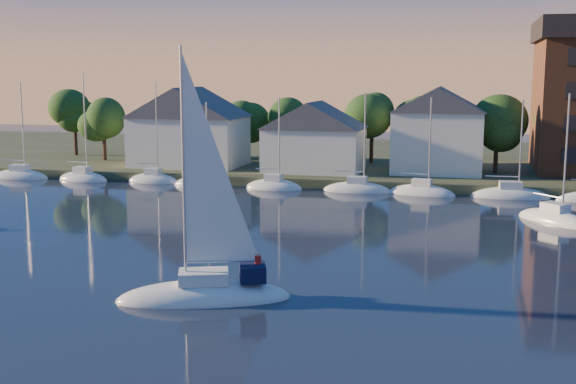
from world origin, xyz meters
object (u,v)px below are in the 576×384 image
(clubhouse_west, at_px, (189,126))
(clubhouse_east, at_px, (438,129))
(hero_sailboat, at_px, (206,289))
(drifting_sailboat_right, at_px, (554,221))
(clubhouse_centre, at_px, (314,136))

(clubhouse_west, bearing_deg, clubhouse_east, 1.91)
(hero_sailboat, bearing_deg, drifting_sailboat_right, -147.97)
(hero_sailboat, xyz_separation_m, drifting_sailboat_right, (20.68, 26.77, -0.52))
(clubhouse_west, bearing_deg, drifting_sailboat_right, -26.74)
(clubhouse_east, bearing_deg, clubhouse_west, -178.09)
(clubhouse_east, xyz_separation_m, hero_sailboat, (-9.94, -48.29, -5.39))
(clubhouse_east, relative_size, drifting_sailboat_right, 0.89)
(clubhouse_east, xyz_separation_m, drifting_sailboat_right, (10.74, -21.52, -5.90))
(clubhouse_west, xyz_separation_m, hero_sailboat, (20.06, -47.29, -5.32))
(clubhouse_centre, distance_m, clubhouse_east, 14.17)
(drifting_sailboat_right, bearing_deg, clubhouse_centre, -171.55)
(clubhouse_west, height_order, clubhouse_centre, clubhouse_west)
(clubhouse_west, relative_size, drifting_sailboat_right, 1.16)
(clubhouse_east, bearing_deg, clubhouse_centre, -171.87)
(clubhouse_centre, height_order, hero_sailboat, hero_sailboat)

